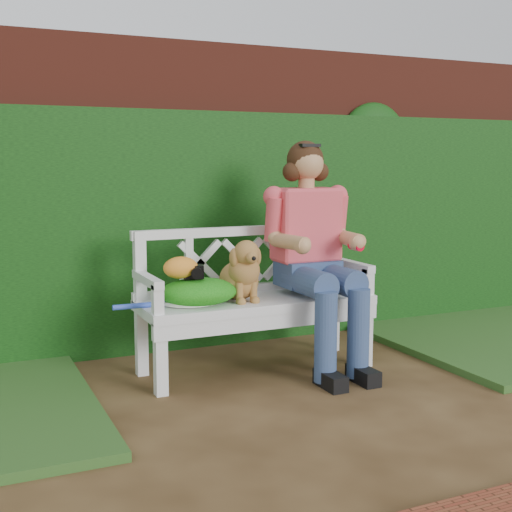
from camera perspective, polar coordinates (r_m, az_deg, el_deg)
name	(u,v)px	position (r m, az deg, el deg)	size (l,w,h in m)	color
ground	(332,418)	(3.74, 6.32, -13.24)	(60.00, 60.00, 0.00)	#392512
brick_wall	(206,194)	(5.22, -4.23, 5.16)	(10.00, 0.30, 2.20)	maroon
ivy_hedge	(216,230)	(5.03, -3.34, 2.21)	(10.00, 0.18, 1.70)	#195813
garden_bench	(256,334)	(4.44, 0.00, -6.53)	(1.58, 0.60, 0.48)	white
seated_woman	(310,254)	(4.49, 4.48, 0.21)	(0.63, 0.84, 1.49)	#D35360
dog	(241,269)	(4.28, -1.30, -1.10)	(0.26, 0.36, 0.39)	#A4633E
tennis_racket	(187,301)	(4.21, -5.81, -3.78)	(0.70, 0.30, 0.03)	white
green_bag	(199,291)	(4.19, -4.81, -2.93)	(0.48, 0.37, 0.16)	#266D22
camera_item	(194,272)	(4.15, -5.23, -1.30)	(0.12, 0.09, 0.08)	black
baseball_glove	(181,268)	(4.14, -6.30, -0.97)	(0.21, 0.16, 0.13)	orange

